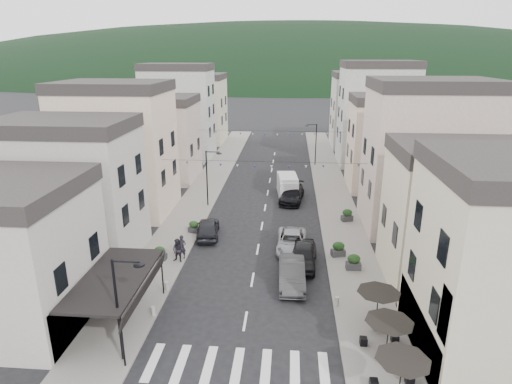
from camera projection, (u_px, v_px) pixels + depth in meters
sidewalk_left at (206, 188)px, 51.24m from camera, size 4.00×76.00×0.12m
sidewalk_right at (332, 191)px, 50.09m from camera, size 4.00×76.00×0.12m
hill_backdrop at (288, 74)px, 304.38m from camera, size 640.00×360.00×70.00m
boutique_awning at (118, 279)px, 24.71m from camera, size 3.77×7.50×3.28m
buildings_row_left at (159, 129)px, 55.33m from camera, size 10.20×54.16×14.00m
buildings_row_right at (390, 132)px, 51.94m from camera, size 10.20×54.16×14.50m
cafe_terrace at (389, 326)px, 21.71m from camera, size 2.50×8.10×2.53m
streetlamp_left_near at (122, 300)px, 21.57m from camera, size 1.70×0.56×6.00m
streetlamp_left_far at (209, 173)px, 44.29m from camera, size 1.70×0.56×6.00m
streetlamp_right_far at (314, 140)px, 60.44m from camera, size 1.70×0.56×6.00m
bollards at (244, 320)px, 25.46m from camera, size 11.66×10.26×0.60m
bunting_near at (263, 165)px, 39.45m from camera, size 19.00×0.28×0.62m
bunting_far at (271, 134)px, 54.59m from camera, size 19.00×0.28×0.62m
parked_car_a at (303, 255)px, 32.63m from camera, size 2.34×5.04×1.67m
parked_car_b at (292, 273)px, 29.99m from camera, size 1.95×5.16×1.68m
parked_car_c at (292, 242)px, 35.23m from camera, size 2.53×5.34×1.47m
parked_car_d at (292, 194)px, 46.77m from camera, size 3.03×5.89×1.64m
parked_car_e at (208, 228)px, 37.78m from camera, size 2.48×4.92×1.61m
delivery_van at (287, 185)px, 48.54m from camera, size 2.55×5.33×2.47m
pedestrian_a at (182, 247)px, 33.51m from camera, size 0.75×0.55×1.90m
pedestrian_b at (178, 250)px, 32.90m from camera, size 1.06×0.91×1.90m
planter_la at (160, 253)px, 33.38m from camera, size 1.02×0.62×1.10m
planter_lb at (194, 227)px, 38.42m from camera, size 1.08×0.77×1.09m
planter_ra at (354, 262)px, 31.85m from camera, size 1.12×0.64×1.22m
planter_rb at (338, 249)px, 33.96m from camera, size 1.19×0.83×1.21m
planter_rc at (347, 215)px, 41.03m from camera, size 1.19×0.90×1.19m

